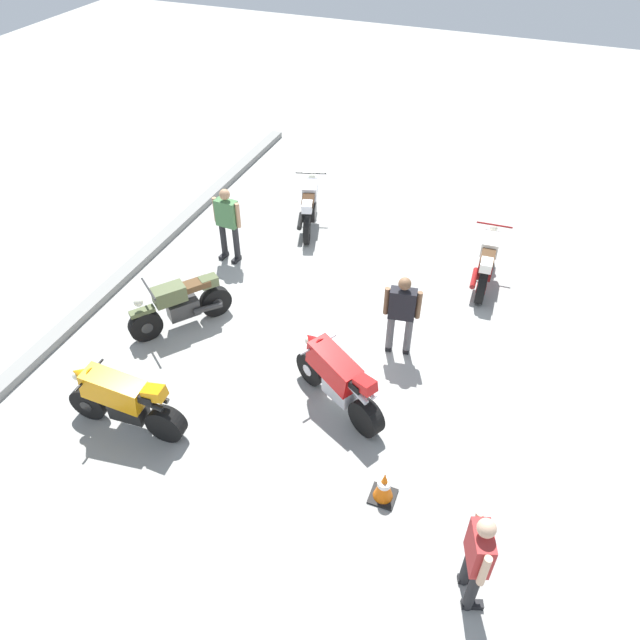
% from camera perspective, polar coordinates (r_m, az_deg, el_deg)
% --- Properties ---
extents(ground_plane, '(40.00, 40.00, 0.00)m').
position_cam_1_polar(ground_plane, '(11.38, 2.34, 0.63)').
color(ground_plane, '#9E9E99').
extents(curb_edge, '(14.00, 0.30, 0.15)m').
position_cam_1_polar(curb_edge, '(13.22, -16.86, 5.51)').
color(curb_edge, gray).
rests_on(curb_edge, ground).
extents(motorcycle_silver_cruiser, '(2.03, 0.85, 1.09)m').
position_cam_1_polar(motorcycle_silver_cruiser, '(13.71, -1.02, 10.90)').
color(motorcycle_silver_cruiser, black).
rests_on(motorcycle_silver_cruiser, ground).
extents(motorcycle_red_sportbike, '(1.13, 1.79, 1.14)m').
position_cam_1_polar(motorcycle_red_sportbike, '(9.29, 1.67, -5.58)').
color(motorcycle_red_sportbike, black).
rests_on(motorcycle_red_sportbike, ground).
extents(motorcycle_cream_vintage, '(1.96, 0.70, 1.07)m').
position_cam_1_polar(motorcycle_cream_vintage, '(12.34, 15.63, 5.38)').
color(motorcycle_cream_vintage, black).
rests_on(motorcycle_cream_vintage, ground).
extents(motorcycle_olive_vintage, '(1.64, 1.32, 1.07)m').
position_cam_1_polar(motorcycle_olive_vintage, '(11.08, -13.18, 1.38)').
color(motorcycle_olive_vintage, black).
rests_on(motorcycle_olive_vintage, ground).
extents(motorcycle_orange_sportbike, '(0.70, 1.96, 1.14)m').
position_cam_1_polar(motorcycle_orange_sportbike, '(9.46, -18.37, -7.25)').
color(motorcycle_orange_sportbike, black).
rests_on(motorcycle_orange_sportbike, ground).
extents(person_in_red_shirt, '(0.62, 0.42, 1.59)m').
position_cam_1_polar(person_in_red_shirt, '(7.44, 14.81, -20.99)').
color(person_in_red_shirt, '#262628').
rests_on(person_in_red_shirt, ground).
extents(person_in_black_shirt, '(0.36, 0.63, 1.59)m').
position_cam_1_polar(person_in_black_shirt, '(10.10, 7.81, 0.79)').
color(person_in_black_shirt, '#59595B').
rests_on(person_in_black_shirt, ground).
extents(person_in_green_shirt, '(0.33, 0.64, 1.62)m').
position_cam_1_polar(person_in_green_shirt, '(12.52, -8.84, 9.37)').
color(person_in_green_shirt, '#262628').
rests_on(person_in_green_shirt, ground).
extents(traffic_cone, '(0.36, 0.36, 0.53)m').
position_cam_1_polar(traffic_cone, '(8.51, 6.13, -15.50)').
color(traffic_cone, black).
rests_on(traffic_cone, ground).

